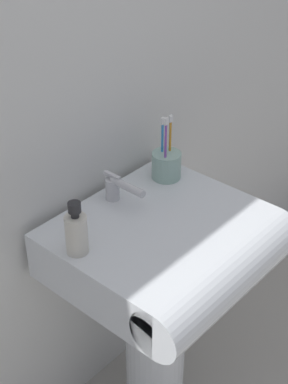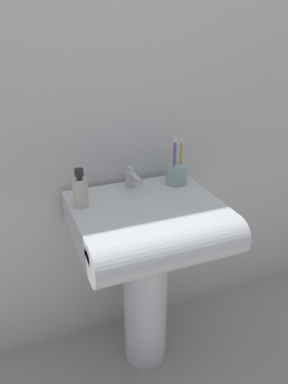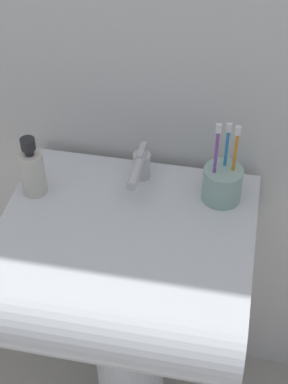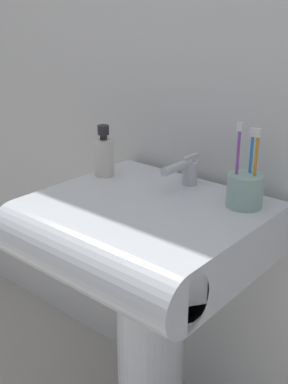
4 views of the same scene
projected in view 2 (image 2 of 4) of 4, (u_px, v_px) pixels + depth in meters
The scene contains 7 objects.
ground_plane at pixel (145, 352), 1.71m from camera, with size 6.00×6.00×0.00m, color #ADA89E.
wall_back at pixel (120, 73), 1.42m from camera, with size 5.00×0.05×2.40m, color silver.
sink_pedestal at pixel (145, 299), 1.58m from camera, with size 0.18×0.18×0.63m, color white.
sink_basin at pixel (151, 226), 1.37m from camera, with size 0.54×0.50×0.14m.
faucet at pixel (131, 178), 1.49m from camera, with size 0.04×0.14×0.08m.
toothbrush_cup at pixel (176, 173), 1.54m from camera, with size 0.09×0.09×0.20m.
soap_bottle at pixel (80, 191), 1.34m from camera, with size 0.06×0.06×0.14m.
Camera 2 is at (-0.46, -1.15, 1.39)m, focal length 35.00 mm.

